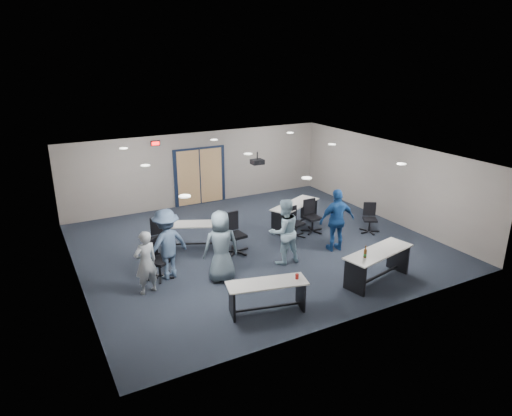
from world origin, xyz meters
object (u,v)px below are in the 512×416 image
chair_back_c (296,222)px  person_back (167,244)px  chair_back_a (162,237)px  chair_back_d (313,217)px  table_back_left (191,231)px  person_navy (337,220)px  chair_loose_left (159,260)px  chair_back_b (235,234)px  person_lightblue (284,231)px  person_plaid (221,246)px  table_front_left (267,292)px  chair_loose_right (370,218)px  table_back_right (295,211)px  table_front_right (378,260)px  person_gray (146,263)px

chair_back_c → person_back: 4.42m
chair_back_a → chair_back_d: size_ratio=1.03×
table_back_left → person_back: size_ratio=1.04×
chair_back_c → person_navy: size_ratio=0.52×
table_back_left → chair_loose_left: 2.03m
chair_back_b → person_lightblue: 1.51m
table_back_left → person_lightblue: person_lightblue is taller
chair_back_d → person_back: person_back is taller
chair_back_a → person_plaid: 2.33m
table_front_left → chair_back_b: chair_back_b is taller
chair_loose_right → person_plaid: size_ratio=0.51×
chair_back_d → table_back_right: bearing=112.1°
table_back_left → person_navy: size_ratio=1.04×
chair_back_a → chair_back_d: chair_back_a is taller
table_front_left → chair_back_d: 4.95m
table_front_left → table_back_left: (-0.25, 4.11, 0.01)m
table_front_right → table_back_right: (0.20, 4.10, -0.01)m
chair_back_d → table_back_left: bearing=168.8°
chair_back_b → chair_back_a: bearing=150.8°
chair_back_b → chair_back_c: 2.19m
chair_loose_left → chair_back_a: bearing=34.4°
table_back_right → person_lightblue: bearing=-154.0°
chair_back_a → chair_back_b: bearing=-24.6°
chair_back_c → chair_back_a: bearing=158.4°
person_gray → person_lightblue: 3.73m
chair_back_c → person_gray: size_ratio=0.60×
table_back_right → person_back: bearing=172.1°
chair_loose_right → person_back: (-6.60, 0.06, 0.44)m
table_back_left → chair_loose_right: chair_loose_right is taller
person_gray → person_plaid: (1.83, -0.23, 0.13)m
person_back → chair_back_d: bearing=173.9°
table_back_left → person_gray: 2.78m
table_front_left → chair_loose_left: bearing=135.6°
person_gray → person_lightblue: size_ratio=0.87×
chair_loose_right → person_gray: 7.30m
table_back_right → chair_back_c: 0.82m
chair_loose_left → person_back: size_ratio=0.56×
person_gray → person_navy: 5.50m
person_plaid → person_back: same height
chair_back_d → person_navy: (-0.19, -1.45, 0.39)m
table_front_left → person_gray: 2.97m
chair_back_d → person_back: 5.09m
table_back_left → chair_back_c: 3.25m
chair_back_d → person_lightblue: (-1.96, -1.45, 0.38)m
person_back → table_back_left: bearing=-143.3°
table_back_right → chair_loose_right: (1.86, -1.50, -0.08)m
chair_back_a → chair_back_d: bearing=-7.6°
table_back_right → chair_back_a: size_ratio=1.92×
table_front_left → person_lightblue: (1.62, 1.96, 0.41)m
table_front_right → chair_back_a: size_ratio=1.94×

